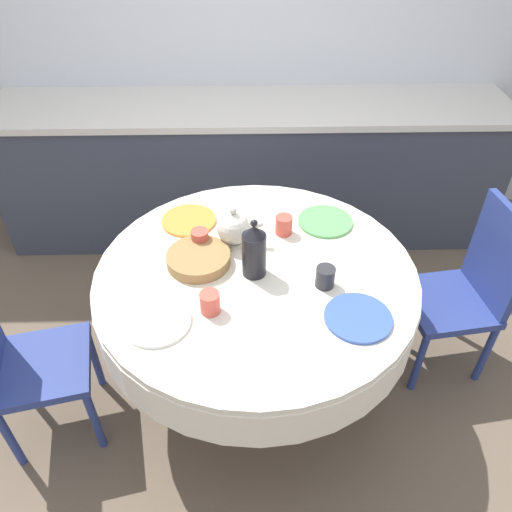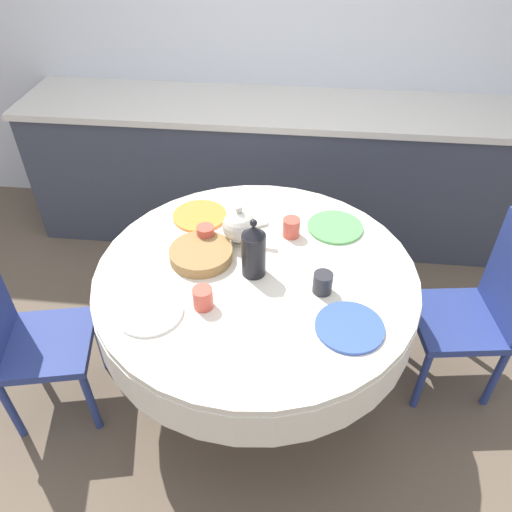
{
  "view_description": "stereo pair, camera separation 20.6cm",
  "coord_description": "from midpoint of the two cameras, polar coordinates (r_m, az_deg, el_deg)",
  "views": [
    {
      "loc": [
        -0.03,
        -1.58,
        2.16
      ],
      "look_at": [
        0.0,
        0.0,
        0.84
      ],
      "focal_mm": 35.0,
      "sensor_mm": 36.0,
      "label": 1
    },
    {
      "loc": [
        0.17,
        -1.58,
        2.16
      ],
      "look_at": [
        0.0,
        0.0,
        0.84
      ],
      "focal_mm": 35.0,
      "sensor_mm": 36.0,
      "label": 2
    }
  ],
  "objects": [
    {
      "name": "cup_near_left",
      "position": [
        1.93,
        -8.35,
        -5.43
      ],
      "size": [
        0.08,
        0.08,
        0.09
      ],
      "primitive_type": "cylinder",
      "color": "#CC4C3D",
      "rests_on": "dining_table"
    },
    {
      "name": "dining_table",
      "position": [
        2.19,
        -2.69,
        -4.18
      ],
      "size": [
        1.38,
        1.38,
        0.76
      ],
      "color": "brown",
      "rests_on": "ground_plane"
    },
    {
      "name": "plate_near_left",
      "position": [
        1.95,
        -14.27,
        -7.4
      ],
      "size": [
        0.26,
        0.26,
        0.01
      ],
      "primitive_type": "cylinder",
      "color": "white",
      "rests_on": "dining_table"
    },
    {
      "name": "cup_near_right",
      "position": [
        2.02,
        5.04,
        -2.52
      ],
      "size": [
        0.08,
        0.08,
        0.09
      ],
      "primitive_type": "cylinder",
      "color": "#28282D",
      "rests_on": "dining_table"
    },
    {
      "name": "kitchen_counter",
      "position": [
        3.39,
        -2.27,
        9.69
      ],
      "size": [
        3.24,
        0.64,
        0.92
      ],
      "color": "#383D4C",
      "rests_on": "ground_plane"
    },
    {
      "name": "cup_far_right",
      "position": [
        2.29,
        0.63,
        3.46
      ],
      "size": [
        0.08,
        0.08,
        0.09
      ],
      "primitive_type": "cylinder",
      "color": "#CC4C3D",
      "rests_on": "dining_table"
    },
    {
      "name": "ground_plane",
      "position": [
        2.68,
        -2.27,
        -14.07
      ],
      "size": [
        12.0,
        12.0,
        0.0
      ],
      "primitive_type": "plane",
      "color": "brown"
    },
    {
      "name": "plate_near_right",
      "position": [
        1.92,
        8.6,
        -7.13
      ],
      "size": [
        0.26,
        0.26,
        0.01
      ],
      "primitive_type": "cylinder",
      "color": "#3856AD",
      "rests_on": "dining_table"
    },
    {
      "name": "wall_back",
      "position": [
        3.38,
        -2.62,
        24.99
      ],
      "size": [
        7.0,
        0.05,
        2.6
      ],
      "color": "silver",
      "rests_on": "ground_plane"
    },
    {
      "name": "chair_left",
      "position": [
        2.58,
        20.92,
        -3.39
      ],
      "size": [
        0.45,
        0.45,
        0.93
      ],
      "rotation": [
        0.0,
        0.0,
        -4.57
      ],
      "color": "navy",
      "rests_on": "ground_plane"
    },
    {
      "name": "bread_basket",
      "position": [
        2.16,
        -9.32,
        -0.41
      ],
      "size": [
        0.27,
        0.27,
        0.05
      ],
      "primitive_type": "cylinder",
      "color": "olive",
      "rests_on": "dining_table"
    },
    {
      "name": "plate_far_left",
      "position": [
        2.42,
        -10.12,
        3.94
      ],
      "size": [
        0.26,
        0.26,
        0.01
      ],
      "primitive_type": "cylinder",
      "color": "orange",
      "rests_on": "dining_table"
    },
    {
      "name": "cup_far_left",
      "position": [
        2.23,
        -9.05,
        1.8
      ],
      "size": [
        0.08,
        0.08,
        0.09
      ],
      "primitive_type": "cylinder",
      "color": "#CC4C3D",
      "rests_on": "dining_table"
    },
    {
      "name": "teapot",
      "position": [
        2.21,
        -5.21,
        3.12
      ],
      "size": [
        0.21,
        0.15,
        0.2
      ],
      "color": "silver",
      "rests_on": "dining_table"
    },
    {
      "name": "plate_far_right",
      "position": [
        2.38,
        5.47,
        3.87
      ],
      "size": [
        0.26,
        0.26,
        0.01
      ],
      "primitive_type": "cylinder",
      "color": "#5BA85B",
      "rests_on": "dining_table"
    },
    {
      "name": "coffee_carafe",
      "position": [
        2.02,
        -3.13,
        0.48
      ],
      "size": [
        0.1,
        0.1,
        0.27
      ],
      "color": "black",
      "rests_on": "dining_table"
    },
    {
      "name": "chair_right",
      "position": [
        2.39,
        -28.06,
        -10.19
      ],
      "size": [
        0.48,
        0.48,
        0.93
      ],
      "rotation": [
        0.0,
        0.0,
        -1.35
      ],
      "color": "navy",
      "rests_on": "ground_plane"
    }
  ]
}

